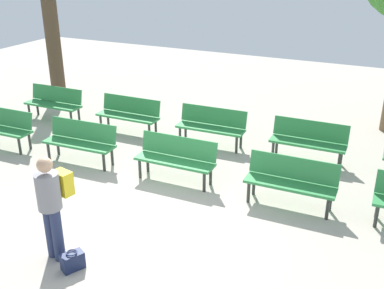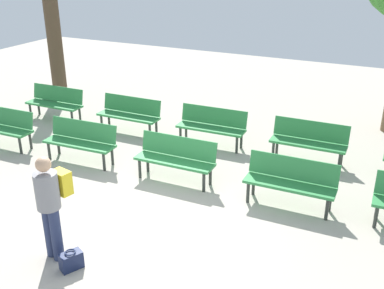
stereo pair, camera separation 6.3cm
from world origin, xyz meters
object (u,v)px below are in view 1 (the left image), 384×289
Objects in this scene: bench_r1_c1 at (129,113)px; visitor_with_backpack at (52,202)px; bench_r0_c3 at (291,179)px; tree_0 at (53,43)px; bench_r0_c1 at (81,140)px; bench_r0_c2 at (176,157)px; bench_r0_c0 at (2,125)px; bench_r1_c2 at (212,124)px; bench_r1_c3 at (309,139)px; handbag at (73,261)px; bench_r1_c0 at (54,101)px.

visitor_with_backpack is at bearing -70.25° from bench_r1_c1.
bench_r1_c1 is at bearing 157.52° from bench_r0_c3.
bench_r0_c1 is at bearing -44.30° from tree_0.
bench_r0_c2 is 3.04m from visitor_with_backpack.
bench_r1_c2 is (4.36, 2.12, 0.00)m from bench_r0_c0.
bench_r0_c1 is 4.88m from bench_r1_c3.
bench_r0_c2 is 2.28m from bench_r0_c3.
bench_r1_c3 is 4.38× the size of handbag.
bench_r1_c2 is (4.46, 0.20, 0.00)m from bench_r1_c0.
bench_r0_c2 is at bearing 1.20° from bench_r0_c0.
handbag is (-0.09, -3.12, -0.37)m from bench_r0_c2.
bench_r1_c1 is 4.01m from tree_0.
bench_r0_c0 and bench_r1_c0 have the same top height.
bench_r0_c2 is 4.38× the size of handbag.
bench_r1_c3 reaches higher than handbag.
tree_0 reaches higher than bench_r1_c2.
bench_r0_c0 is 0.98× the size of visitor_with_backpack.
bench_r0_c3 is 3.94m from handbag.
bench_r0_c3 reaches higher than handbag.
bench_r0_c2 is (4.42, 0.19, 0.00)m from bench_r0_c0.
bench_r0_c1 is 3.40m from visitor_with_backpack.
bench_r0_c0 is at bearing -138.07° from bench_r1_c1.
bench_r0_c3 is at bearing -15.06° from bench_r1_c0.
visitor_with_backpack reaches higher than bench_r0_c1.
bench_r1_c1 is at bearing -23.43° from tree_0.
bench_r1_c1 is 5.12m from visitor_with_backpack.
bench_r0_c1 is at bearing 1.11° from bench_r0_c0.
bench_r1_c2 is 4.40× the size of handbag.
bench_r1_c3 is (-0.12, 2.00, 0.00)m from bench_r0_c3.
bench_r1_c2 is (2.17, 2.03, 0.00)m from bench_r0_c1.
visitor_with_backpack is at bearing -99.91° from bench_r0_c2.
bench_r1_c2 is at bearing 91.17° from bench_r0_c2.
bench_r0_c3 is (4.52, 0.11, 0.00)m from bench_r0_c1.
bench_r0_c2 is 0.97× the size of visitor_with_backpack.
bench_r1_c2 is 5.07m from handbag.
bench_r1_c0 is at bearing 132.40° from handbag.
handbag is at bearing -57.29° from bench_r0_c1.
tree_0 is (-1.23, 1.60, 1.18)m from bench_r1_c0.
tree_0 reaches higher than visitor_with_backpack.
visitor_with_backpack reaches higher than bench_r1_c1.
handbag is at bearing -66.93° from bench_r1_c1.
bench_r1_c0 is at bearing -178.68° from bench_r1_c1.
tree_0 is at bearing 156.08° from bench_r1_c1.
bench_r0_c1 is 1.01× the size of bench_r0_c3.
visitor_with_backpack reaches higher than bench_r0_c2.
bench_r0_c2 is 1.00× the size of bench_r1_c0.
tree_0 reaches higher than bench_r0_c1.
bench_r0_c1 is 4.52m from bench_r0_c3.
bench_r0_c0 is at bearing -155.61° from bench_r1_c2.
bench_r0_c1 is 1.01× the size of bench_r1_c3.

